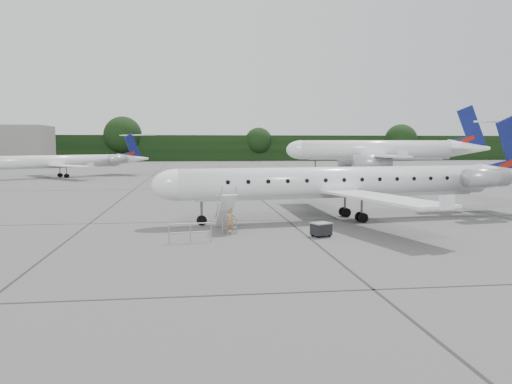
{
  "coord_description": "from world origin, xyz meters",
  "views": [
    {
      "loc": [
        -12.46,
        -27.0,
        5.08
      ],
      "look_at": [
        -8.8,
        1.92,
        2.3
      ],
      "focal_mm": 35.0,
      "sensor_mm": 36.0,
      "label": 1
    }
  ],
  "objects": [
    {
      "name": "main_regional_jet",
      "position": [
        -2.65,
        5.49,
        3.58
      ],
      "size": [
        30.29,
        23.56,
        7.15
      ],
      "primitive_type": null,
      "rotation": [
        0.0,
        0.0,
        0.13
      ],
      "color": "white",
      "rests_on": "ground"
    },
    {
      "name": "passenger",
      "position": [
        -10.4,
        0.89,
        0.76
      ],
      "size": [
        0.61,
        0.46,
        1.51
      ],
      "primitive_type": "imported",
      "rotation": [
        0.0,
        0.0,
        -0.19
      ],
      "color": "#91734F",
      "rests_on": "ground"
    },
    {
      "name": "ground",
      "position": [
        0.0,
        0.0,
        0.0
      ],
      "size": [
        320.0,
        320.0,
        0.0
      ],
      "primitive_type": "plane",
      "color": "#5E5E5C",
      "rests_on": "ground"
    },
    {
      "name": "bg_regional_left",
      "position": [
        -33.23,
        52.78,
        3.45
      ],
      "size": [
        32.42,
        30.84,
        6.9
      ],
      "primitive_type": null,
      "rotation": [
        0.0,
        0.0,
        0.63
      ],
      "color": "white",
      "rests_on": "ground"
    },
    {
      "name": "bg_narrowbody",
      "position": [
        18.35,
        54.9,
        5.79
      ],
      "size": [
        34.59,
        26.6,
        11.57
      ],
      "primitive_type": null,
      "rotation": [
        0.0,
        0.0,
        -0.11
      ],
      "color": "white",
      "rests_on": "ground"
    },
    {
      "name": "airstair",
      "position": [
        -10.57,
        2.2,
        1.12
      ],
      "size": [
        1.15,
        2.44,
        2.24
      ],
      "primitive_type": null,
      "rotation": [
        0.0,
        0.0,
        0.13
      ],
      "color": "white",
      "rests_on": "ground"
    },
    {
      "name": "safety_railing",
      "position": [
        -12.63,
        -1.27,
        0.5
      ],
      "size": [
        2.18,
        0.44,
        1.0
      ],
      "primitive_type": null,
      "rotation": [
        0.0,
        0.0,
        0.16
      ],
      "color": "#989CA1",
      "rests_on": "ground"
    },
    {
      "name": "baggage_cart",
      "position": [
        -5.47,
        -0.44,
        0.42
      ],
      "size": [
        1.2,
        1.11,
        0.84
      ],
      "primitive_type": null,
      "rotation": [
        0.0,
        0.0,
        0.41
      ],
      "color": "black",
      "rests_on": "ground"
    },
    {
      "name": "treeline",
      "position": [
        0.0,
        130.0,
        4.0
      ],
      "size": [
        260.0,
        4.0,
        8.0
      ],
      "primitive_type": "cube",
      "color": "black",
      "rests_on": "ground"
    }
  ]
}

